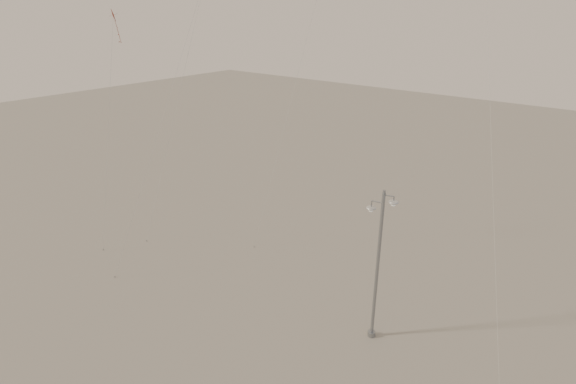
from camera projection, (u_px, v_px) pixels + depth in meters
The scene contains 3 objects.
ground at pixel (206, 318), 26.90m from camera, with size 160.00×160.00×0.00m, color gray.
street_lamp at pixel (378, 263), 23.65m from camera, with size 1.60×0.73×8.94m.
kite_3 at pixel (111, 78), 29.07m from camera, with size 3.28×2.08×17.13m.
Camera 1 is at (17.58, -13.99, 17.33)m, focal length 28.00 mm.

